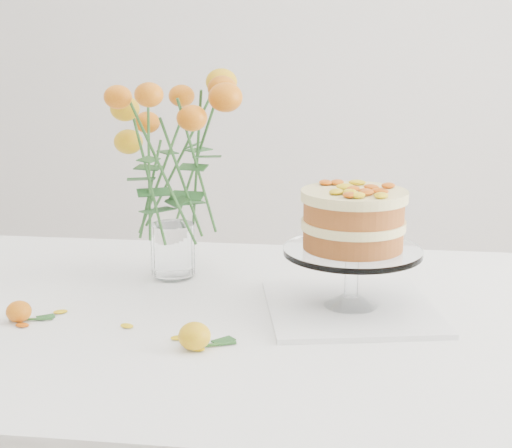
% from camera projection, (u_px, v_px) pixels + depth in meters
% --- Properties ---
extents(table, '(1.43, 0.93, 0.76)m').
position_uv_depth(table, '(207.00, 351.00, 1.33)').
color(table, tan).
rests_on(table, ground).
extents(napkin, '(0.35, 0.35, 0.01)m').
position_uv_depth(napkin, '(350.00, 308.00, 1.30)').
color(napkin, white).
rests_on(napkin, table).
extents(cake_stand, '(0.25, 0.25, 0.22)m').
position_uv_depth(cake_stand, '(353.00, 226.00, 1.27)').
color(cake_stand, white).
rests_on(cake_stand, napkin).
extents(rose_vase, '(0.37, 0.37, 0.46)m').
position_uv_depth(rose_vase, '(170.00, 150.00, 1.43)').
color(rose_vase, white).
rests_on(rose_vase, table).
extents(loose_rose_near, '(0.09, 0.05, 0.04)m').
position_uv_depth(loose_rose_near, '(195.00, 336.00, 1.13)').
color(loose_rose_near, orange).
rests_on(loose_rose_near, table).
extents(loose_rose_far, '(0.08, 0.04, 0.04)m').
position_uv_depth(loose_rose_far, '(19.00, 312.00, 1.25)').
color(loose_rose_far, '#C35809').
rests_on(loose_rose_far, table).
extents(stray_petal_a, '(0.03, 0.02, 0.00)m').
position_uv_depth(stray_petal_a, '(127.00, 326.00, 1.22)').
color(stray_petal_a, yellow).
rests_on(stray_petal_a, table).
extents(stray_petal_b, '(0.03, 0.02, 0.00)m').
position_uv_depth(stray_petal_b, '(178.00, 338.00, 1.17)').
color(stray_petal_b, yellow).
rests_on(stray_petal_b, table).
extents(stray_petal_c, '(0.03, 0.02, 0.00)m').
position_uv_depth(stray_petal_c, '(197.00, 349.00, 1.13)').
color(stray_petal_c, yellow).
rests_on(stray_petal_c, table).
extents(stray_petal_d, '(0.03, 0.02, 0.00)m').
position_uv_depth(stray_petal_d, '(60.00, 312.00, 1.29)').
color(stray_petal_d, yellow).
rests_on(stray_petal_d, table).
extents(stray_petal_e, '(0.03, 0.02, 0.00)m').
position_uv_depth(stray_petal_e, '(22.00, 325.00, 1.23)').
color(stray_petal_e, yellow).
rests_on(stray_petal_e, table).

